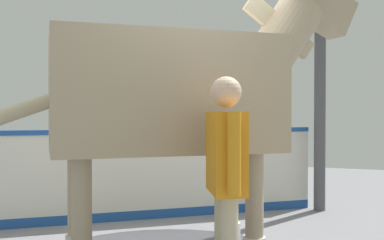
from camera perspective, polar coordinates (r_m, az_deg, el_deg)
barrier_wall at (r=6.06m, az=-7.93°, el=-7.05°), size 3.30×4.19×1.17m
roof_post_near at (r=6.80m, az=15.39°, el=1.87°), size 0.16×0.16×3.00m
horse at (r=4.15m, az=-1.74°, el=2.93°), size 2.29×2.76×2.69m
handler at (r=3.34m, az=4.18°, el=-6.70°), size 0.60×0.41×1.64m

